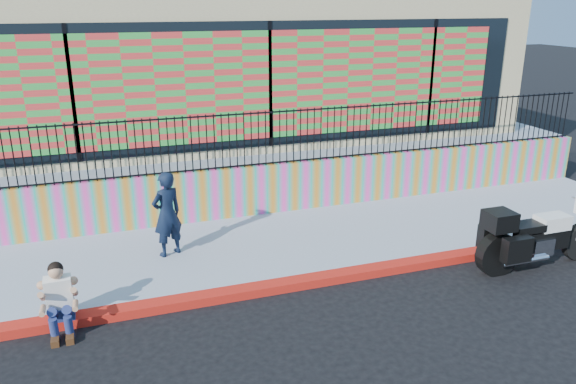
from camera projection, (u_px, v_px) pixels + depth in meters
name	position (u px, v px, depth m)	size (l,w,h in m)	color
ground	(341.00, 280.00, 9.89)	(90.00, 90.00, 0.00)	black
red_curb	(341.00, 276.00, 9.86)	(16.00, 0.30, 0.15)	red
sidewalk	(308.00, 240.00, 11.34)	(16.00, 3.00, 0.15)	#8C94A8
mural_wall	(283.00, 187.00, 12.57)	(16.00, 0.20, 1.10)	#FF43B0
metal_fence	(282.00, 137.00, 12.20)	(15.80, 0.04, 1.20)	black
elevated_platform	(230.00, 140.00, 17.16)	(16.00, 10.00, 1.25)	#8C94A8
storefront_building	(229.00, 53.00, 16.12)	(14.00, 8.06, 4.00)	tan
police_motorcycle	(540.00, 233.00, 10.16)	(2.58, 0.85, 1.61)	black
police_officer	(167.00, 214.00, 10.27)	(0.59, 0.39, 1.61)	black
seated_man	(60.00, 306.00, 8.16)	(0.54, 0.71, 1.06)	navy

